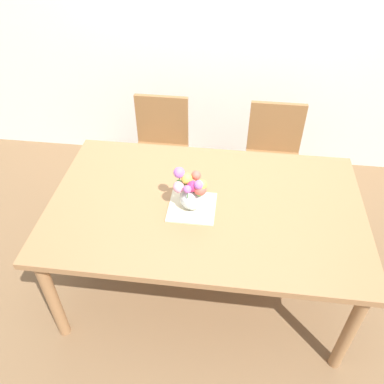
% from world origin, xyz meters
% --- Properties ---
extents(ground_plane, '(12.00, 12.00, 0.00)m').
position_xyz_m(ground_plane, '(0.00, 0.00, 0.00)').
color(ground_plane, brown).
extents(back_wall, '(7.00, 0.10, 2.80)m').
position_xyz_m(back_wall, '(0.00, 1.60, 1.40)').
color(back_wall, silver).
rests_on(back_wall, ground_plane).
extents(dining_table, '(1.84, 1.13, 0.76)m').
position_xyz_m(dining_table, '(0.00, 0.00, 0.68)').
color(dining_table, '#9E7047').
rests_on(dining_table, ground_plane).
extents(chair_left, '(0.42, 0.42, 0.90)m').
position_xyz_m(chair_left, '(-0.45, 0.91, 0.52)').
color(chair_left, olive).
rests_on(chair_left, ground_plane).
extents(chair_right, '(0.42, 0.42, 0.90)m').
position_xyz_m(chair_right, '(0.45, 0.91, 0.52)').
color(chair_right, olive).
rests_on(chair_right, ground_plane).
extents(placemat, '(0.27, 0.27, 0.01)m').
position_xyz_m(placemat, '(-0.08, -0.04, 0.76)').
color(placemat, beige).
rests_on(placemat, dining_table).
extents(flower_vase, '(0.19, 0.17, 0.26)m').
position_xyz_m(flower_vase, '(-0.08, -0.05, 0.89)').
color(flower_vase, silver).
rests_on(flower_vase, placemat).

